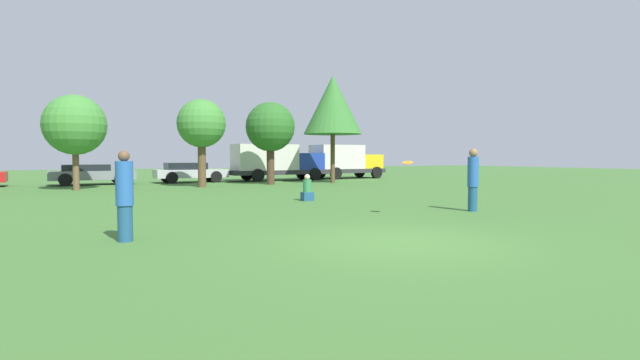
{
  "coord_description": "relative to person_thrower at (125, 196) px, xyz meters",
  "views": [
    {
      "loc": [
        -5.4,
        -7.24,
        1.61
      ],
      "look_at": [
        0.2,
        3.63,
        1.01
      ],
      "focal_mm": 26.62,
      "sensor_mm": 36.0,
      "label": 1
    }
  ],
  "objects": [
    {
      "name": "delivery_truck_blue",
      "position": [
        11.27,
        20.36,
        0.44
      ],
      "size": [
        6.8,
        2.43,
        2.44
      ],
      "rotation": [
        0.0,
        0.0,
        0.03
      ],
      "color": "#2D2D33",
      "rests_on": "ground"
    },
    {
      "name": "person_thrower",
      "position": [
        0.0,
        0.0,
        0.0
      ],
      "size": [
        0.32,
        0.32,
        1.73
      ],
      "rotation": [
        0.0,
        0.0,
        0.07
      ],
      "color": "navy",
      "rests_on": "ground"
    },
    {
      "name": "frisbee",
      "position": [
        7.16,
        0.66,
        0.58
      ],
      "size": [
        0.3,
        0.3,
        0.13
      ],
      "color": "orange"
    },
    {
      "name": "tree_3",
      "position": [
        9.24,
        16.13,
        2.42
      ],
      "size": [
        2.85,
        2.85,
        4.76
      ],
      "color": "#473323",
      "rests_on": "ground"
    },
    {
      "name": "parked_car_silver",
      "position": [
        5.53,
        20.52,
        -0.2
      ],
      "size": [
        4.43,
        1.99,
        1.24
      ],
      "rotation": [
        0.0,
        0.0,
        0.03
      ],
      "color": "#B2B2B7",
      "rests_on": "ground"
    },
    {
      "name": "ground_plane",
      "position": [
        4.6,
        -2.39,
        -0.87
      ],
      "size": [
        120.0,
        120.0,
        0.0
      ],
      "primitive_type": "plane",
      "color": "#3D6B2D"
    },
    {
      "name": "parked_car_grey",
      "position": [
        -0.05,
        20.52,
        -0.23
      ],
      "size": [
        4.57,
        2.14,
        1.17
      ],
      "rotation": [
        0.0,
        0.0,
        0.03
      ],
      "color": "slate",
      "rests_on": "ground"
    },
    {
      "name": "tree_1",
      "position": [
        -0.81,
        15.98,
        2.25
      ],
      "size": [
        2.88,
        2.88,
        4.58
      ],
      "color": "brown",
      "rests_on": "ground"
    },
    {
      "name": "delivery_truck_yellow",
      "position": [
        16.95,
        20.9,
        0.45
      ],
      "size": [
        5.76,
        2.7,
        2.47
      ],
      "rotation": [
        0.0,
        0.0,
        0.03
      ],
      "color": "#2D2D33",
      "rests_on": "ground"
    },
    {
      "name": "person_catcher",
      "position": [
        9.6,
        0.7,
        0.08
      ],
      "size": [
        0.32,
        0.32,
        1.85
      ],
      "rotation": [
        0.0,
        0.0,
        -3.07
      ],
      "color": "navy",
      "rests_on": "ground"
    },
    {
      "name": "bystander_sitting",
      "position": [
        6.7,
        5.94,
        -0.48
      ],
      "size": [
        0.4,
        0.34,
        0.97
      ],
      "color": "navy",
      "rests_on": "ground"
    },
    {
      "name": "tree_2",
      "position": [
        5.13,
        15.56,
        2.44
      ],
      "size": [
        2.55,
        2.55,
        4.65
      ],
      "color": "brown",
      "rests_on": "ground"
    },
    {
      "name": "tree_4",
      "position": [
        13.29,
        15.99,
        3.9
      ],
      "size": [
        3.59,
        3.59,
        6.59
      ],
      "color": "brown",
      "rests_on": "ground"
    }
  ]
}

